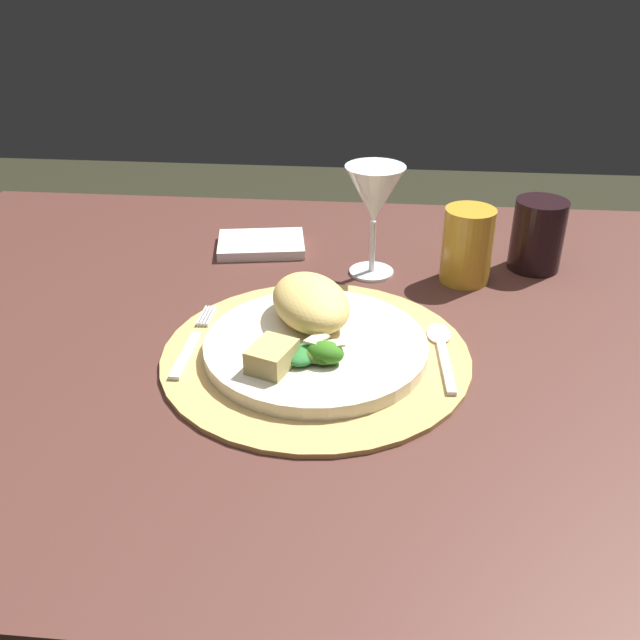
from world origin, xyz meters
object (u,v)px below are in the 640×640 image
Objects in this scene: napkin at (261,244)px; dark_tumbler at (538,235)px; amber_tumbler at (467,245)px; wine_glass at (374,197)px; dinner_plate at (316,347)px; dining_table at (291,420)px; spoon at (441,343)px; fork at (192,343)px.

napkin is 1.28× the size of dark_tumbler.
dark_tumbler is (0.10, 0.05, -0.00)m from amber_tumbler.
wine_glass is 1.54× the size of dark_tumbler.
dinner_plate is at bearing -137.17° from dark_tumbler.
dark_tumbler reaches higher than dinner_plate.
wine_glass reaches higher than napkin.
amber_tumbler is 1.03× the size of dark_tumbler.
napkin is 1.24× the size of amber_tumbler.
dining_table is 8.05× the size of spoon.
spoon is 0.24m from wine_glass.
fork is 0.31m from wine_glass.
napkin is at bearing 110.80° from dinner_plate.
fork is (-0.10, -0.06, 0.15)m from dining_table.
wine_glass is (0.17, -0.07, 0.10)m from napkin.
amber_tumbler is at bearing -154.19° from dark_tumbler.
amber_tumbler reaches higher than dining_table.
dinner_plate is 1.97× the size of napkin.
dining_table is 0.31m from wine_glass.
napkin is (0.03, 0.29, -0.00)m from fork.
spoon is at bearing 11.65° from dinner_plate.
spoon reaches higher than dining_table.
dark_tumbler is at bearing 25.81° from amber_tumbler.
amber_tumbler is at bearing 49.54° from dinner_plate.
napkin reaches higher than dining_table.
napkin is (-0.07, 0.23, 0.15)m from dining_table.
dark_tumbler is at bearing 58.61° from spoon.
wine_glass is at bearing 48.03° from fork.
amber_tumbler is (0.04, 0.19, 0.04)m from spoon.
fork is at bearing -148.62° from dark_tumbler.
dinner_plate is 1.72× the size of spoon.
dark_tumbler reaches higher than napkin.
fork is at bearing -147.01° from amber_tumbler.
fork reaches higher than dining_table.
spoon is at bearing -102.69° from amber_tumbler.
fork is 1.11× the size of spoon.
amber_tumbler is at bearing 32.99° from fork.
dining_table is at bearing -72.58° from napkin.
amber_tumbler is (0.33, 0.21, 0.04)m from fork.
napkin is 0.21m from wine_glass.
dining_table is 0.28m from napkin.
napkin reaches higher than spoon.
wine_glass is at bearing -22.29° from napkin.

